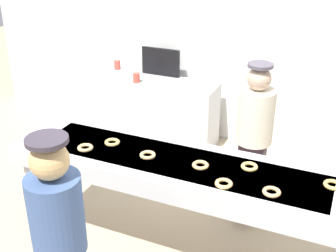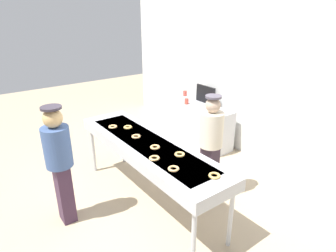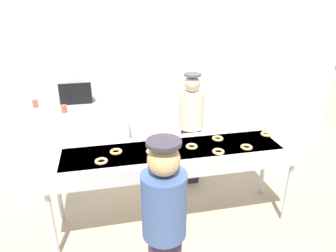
{
  "view_description": "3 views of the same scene",
  "coord_description": "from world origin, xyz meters",
  "px_view_note": "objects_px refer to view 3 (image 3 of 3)",
  "views": [
    {
      "loc": [
        1.2,
        -2.9,
        2.81
      ],
      "look_at": [
        -0.15,
        0.15,
        1.21
      ],
      "focal_mm": 47.36,
      "sensor_mm": 36.0,
      "label": 1
    },
    {
      "loc": [
        3.11,
        -1.97,
        2.74
      ],
      "look_at": [
        0.1,
        0.28,
        1.21
      ],
      "focal_mm": 30.85,
      "sensor_mm": 36.0,
      "label": 2
    },
    {
      "loc": [
        -0.71,
        -2.98,
        2.57
      ],
      "look_at": [
        -0.01,
        0.21,
        1.18
      ],
      "focal_mm": 32.77,
      "sensor_mm": 36.0,
      "label": 3
    }
  ],
  "objects_px": {
    "fryer_conveyor": "(173,155)",
    "paper_cup_0": "(64,109)",
    "glazed_donut_1": "(101,161)",
    "prep_counter": "(79,131)",
    "paper_cup_1": "(35,104)",
    "glazed_donut_3": "(247,147)",
    "glazed_donut_5": "(152,151)",
    "customer_waiting": "(164,223)",
    "glazed_donut_7": "(192,146)",
    "glazed_donut_0": "(116,152)",
    "glazed_donut_6": "(266,134)",
    "worker_baker": "(191,123)",
    "menu_display": "(76,94)",
    "glazed_donut_2": "(218,152)",
    "glazed_donut_4": "(218,139)"
  },
  "relations": [
    {
      "from": "glazed_donut_1",
      "to": "paper_cup_0",
      "type": "bearing_deg",
      "value": 105.52
    },
    {
      "from": "glazed_donut_6",
      "to": "worker_baker",
      "type": "relative_size",
      "value": 0.08
    },
    {
      "from": "glazed_donut_3",
      "to": "customer_waiting",
      "type": "relative_size",
      "value": 0.08
    },
    {
      "from": "glazed_donut_4",
      "to": "menu_display",
      "type": "bearing_deg",
      "value": 129.47
    },
    {
      "from": "glazed_donut_0",
      "to": "worker_baker",
      "type": "distance_m",
      "value": 1.32
    },
    {
      "from": "fryer_conveyor",
      "to": "paper_cup_0",
      "type": "relative_size",
      "value": 23.11
    },
    {
      "from": "glazed_donut_3",
      "to": "glazed_donut_6",
      "type": "xyz_separation_m",
      "value": [
        0.39,
        0.28,
        0.0
      ]
    },
    {
      "from": "glazed_donut_1",
      "to": "glazed_donut_5",
      "type": "xyz_separation_m",
      "value": [
        0.55,
        0.1,
        0.0
      ]
    },
    {
      "from": "glazed_donut_5",
      "to": "paper_cup_1",
      "type": "xyz_separation_m",
      "value": [
        -1.6,
        2.27,
        -0.09
      ]
    },
    {
      "from": "prep_counter",
      "to": "paper_cup_1",
      "type": "distance_m",
      "value": 0.84
    },
    {
      "from": "glazed_donut_6",
      "to": "glazed_donut_7",
      "type": "bearing_deg",
      "value": -172.63
    },
    {
      "from": "glazed_donut_1",
      "to": "glazed_donut_6",
      "type": "xyz_separation_m",
      "value": [
        1.99,
        0.25,
        0.0
      ]
    },
    {
      "from": "fryer_conveyor",
      "to": "paper_cup_1",
      "type": "bearing_deg",
      "value": 129.57
    },
    {
      "from": "glazed_donut_6",
      "to": "fryer_conveyor",
      "type": "bearing_deg",
      "value": -174.75
    },
    {
      "from": "glazed_donut_1",
      "to": "paper_cup_0",
      "type": "height_order",
      "value": "glazed_donut_1"
    },
    {
      "from": "glazed_donut_2",
      "to": "paper_cup_1",
      "type": "bearing_deg",
      "value": 133.46
    },
    {
      "from": "glazed_donut_2",
      "to": "glazed_donut_4",
      "type": "bearing_deg",
      "value": 70.54
    },
    {
      "from": "glazed_donut_6",
      "to": "glazed_donut_7",
      "type": "xyz_separation_m",
      "value": [
        -0.99,
        -0.13,
        0.0
      ]
    },
    {
      "from": "glazed_donut_3",
      "to": "glazed_donut_5",
      "type": "relative_size",
      "value": 1.0
    },
    {
      "from": "glazed_donut_0",
      "to": "paper_cup_0",
      "type": "height_order",
      "value": "glazed_donut_0"
    },
    {
      "from": "glazed_donut_1",
      "to": "prep_counter",
      "type": "distance_m",
      "value": 2.3
    },
    {
      "from": "glazed_donut_0",
      "to": "paper_cup_1",
      "type": "height_order",
      "value": "glazed_donut_0"
    },
    {
      "from": "paper_cup_0",
      "to": "glazed_donut_6",
      "type": "bearing_deg",
      "value": -34.5
    },
    {
      "from": "fryer_conveyor",
      "to": "glazed_donut_7",
      "type": "relative_size",
      "value": 21.43
    },
    {
      "from": "glazed_donut_5",
      "to": "paper_cup_0",
      "type": "distance_m",
      "value": 2.2
    },
    {
      "from": "fryer_conveyor",
      "to": "customer_waiting",
      "type": "height_order",
      "value": "customer_waiting"
    },
    {
      "from": "glazed_donut_6",
      "to": "glazed_donut_3",
      "type": "bearing_deg",
      "value": -144.92
    },
    {
      "from": "customer_waiting",
      "to": "paper_cup_1",
      "type": "distance_m",
      "value": 3.69
    },
    {
      "from": "glazed_donut_7",
      "to": "paper_cup_1",
      "type": "distance_m",
      "value": 3.05
    },
    {
      "from": "paper_cup_0",
      "to": "paper_cup_1",
      "type": "distance_m",
      "value": 0.62
    },
    {
      "from": "menu_display",
      "to": "worker_baker",
      "type": "bearing_deg",
      "value": -41.56
    },
    {
      "from": "glazed_donut_6",
      "to": "menu_display",
      "type": "relative_size",
      "value": 0.25
    },
    {
      "from": "customer_waiting",
      "to": "prep_counter",
      "type": "height_order",
      "value": "customer_waiting"
    },
    {
      "from": "glazed_donut_7",
      "to": "glazed_donut_0",
      "type": "bearing_deg",
      "value": 176.17
    },
    {
      "from": "glazed_donut_3",
      "to": "prep_counter",
      "type": "bearing_deg",
      "value": 131.96
    },
    {
      "from": "glazed_donut_5",
      "to": "glazed_donut_7",
      "type": "distance_m",
      "value": 0.46
    },
    {
      "from": "glazed_donut_2",
      "to": "worker_baker",
      "type": "height_order",
      "value": "worker_baker"
    },
    {
      "from": "glazed_donut_0",
      "to": "glazed_donut_6",
      "type": "xyz_separation_m",
      "value": [
        1.83,
        0.07,
        0.0
      ]
    },
    {
      "from": "fryer_conveyor",
      "to": "prep_counter",
      "type": "distance_m",
      "value": 2.41
    },
    {
      "from": "glazed_donut_3",
      "to": "glazed_donut_5",
      "type": "height_order",
      "value": "same"
    },
    {
      "from": "glazed_donut_1",
      "to": "glazed_donut_2",
      "type": "bearing_deg",
      "value": -2.6
    },
    {
      "from": "glazed_donut_3",
      "to": "glazed_donut_5",
      "type": "bearing_deg",
      "value": 173.26
    },
    {
      "from": "glazed_donut_3",
      "to": "paper_cup_0",
      "type": "bearing_deg",
      "value": 136.77
    },
    {
      "from": "glazed_donut_0",
      "to": "fryer_conveyor",
      "type": "bearing_deg",
      "value": -3.49
    },
    {
      "from": "glazed_donut_5",
      "to": "glazed_donut_1",
      "type": "bearing_deg",
      "value": -169.46
    },
    {
      "from": "glazed_donut_2",
      "to": "glazed_donut_4",
      "type": "height_order",
      "value": "same"
    },
    {
      "from": "glazed_donut_5",
      "to": "glazed_donut_7",
      "type": "height_order",
      "value": "same"
    },
    {
      "from": "glazed_donut_2",
      "to": "fryer_conveyor",
      "type": "bearing_deg",
      "value": 156.59
    },
    {
      "from": "worker_baker",
      "to": "paper_cup_0",
      "type": "bearing_deg",
      "value": -15.39
    },
    {
      "from": "glazed_donut_7",
      "to": "menu_display",
      "type": "xyz_separation_m",
      "value": [
        -1.39,
        2.27,
        0.03
      ]
    }
  ]
}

